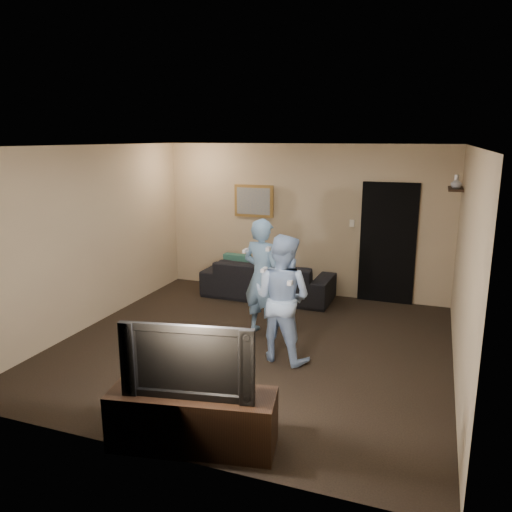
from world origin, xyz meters
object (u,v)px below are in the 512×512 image
at_px(television, 191,357).
at_px(wii_player_left, 262,277).
at_px(sofa, 268,279).
at_px(wii_player_right, 282,298).
at_px(tv_console, 193,419).

relative_size(television, wii_player_left, 0.71).
height_order(sofa, wii_player_left, wii_player_left).
bearing_deg(wii_player_right, television, -96.05).
bearing_deg(wii_player_left, sofa, 105.81).
distance_m(tv_console, television, 0.60).
xyz_separation_m(television, wii_player_left, (-0.29, 2.70, -0.03)).
bearing_deg(television, wii_player_right, 73.32).
xyz_separation_m(tv_console, wii_player_right, (0.21, 2.01, 0.54)).
bearing_deg(television, tv_console, 0.00).
bearing_deg(tv_console, wii_player_right, 73.32).
bearing_deg(tv_console, television, 0.00).
height_order(sofa, tv_console, sofa).
bearing_deg(tv_console, sofa, 89.10).
relative_size(sofa, wii_player_left, 1.35).
bearing_deg(wii_player_right, sofa, 112.65).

